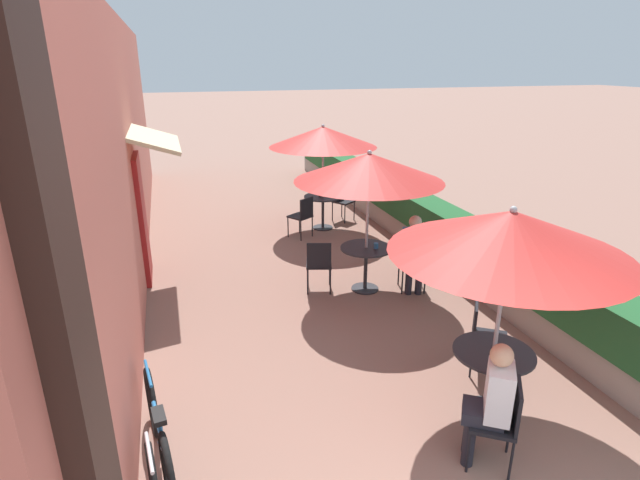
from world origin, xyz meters
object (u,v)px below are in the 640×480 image
Objects in this scene: seated_patron_mid_left at (414,250)px; bicycle_second at (159,434)px; coffee_cup_mid at (376,246)px; cafe_chair_near_left at (502,418)px; patio_umbrella_far at (323,137)px; cafe_chair_mid_left at (412,258)px; patio_table_near at (492,367)px; patio_table_mid at (366,258)px; seated_patron_near_left at (491,400)px; coffee_cup_far at (320,195)px; cafe_chair_far_left at (303,214)px; cafe_chair_near_right at (483,332)px; patio_umbrella_near at (510,233)px; patio_table_far at (323,204)px; cafe_chair_mid_right at (319,262)px; cafe_chair_far_right at (341,198)px; patio_umbrella_mid at (369,167)px.

bicycle_second is at bearing 51.26° from seated_patron_mid_left.
coffee_cup_mid is at bearing 32.98° from bicycle_second.
patio_umbrella_far is at bearing 29.76° from cafe_chair_near_left.
patio_umbrella_far reaches higher than cafe_chair_mid_left.
bicycle_second is (-3.30, 0.20, -0.18)m from patio_table_near.
patio_table_mid is at bearing 146.26° from coffee_cup_mid.
seated_patron_near_left is 6.97m from coffee_cup_far.
coffee_cup_mid is 4.40m from bicycle_second.
seated_patron_near_left is 3.71m from coffee_cup_mid.
seated_patron_near_left is at bearing -123.58° from cafe_chair_far_left.
bicycle_second is at bearing -48.83° from cafe_chair_near_right.
cafe_chair_near_right is (0.36, 0.66, -1.49)m from patio_umbrella_near.
coffee_cup_mid is 3.29m from patio_table_far.
cafe_chair_mid_right is 1.06× the size of patio_table_far.
cafe_chair_near_left and cafe_chair_far_right have the same top height.
coffee_cup_mid is 2.85m from cafe_chair_far_left.
patio_table_near is 0.94× the size of cafe_chair_far_left.
patio_umbrella_near is 7.03m from cafe_chair_far_right.
seated_patron_near_left is 1.44× the size of cafe_chair_far_left.
patio_umbrella_far reaches higher than bicycle_second.
seated_patron_near_left is 1.52× the size of patio_table_far.
cafe_chair_mid_left is 0.20m from seated_patron_mid_left.
cafe_chair_near_left is 0.38× the size of patio_umbrella_far.
bicycle_second is (-3.89, -2.71, -0.32)m from seated_patron_mid_left.
seated_patron_near_left is (-0.09, 0.06, 0.17)m from cafe_chair_near_left.
cafe_chair_near_right and cafe_chair_far_right have the same top height.
cafe_chair_far_left is at bearing -138.16° from coffee_cup_far.
bicycle_second is at bearing -139.06° from coffee_cup_mid.
cafe_chair_mid_left reaches higher than patio_table_far.
seated_patron_near_left is 3.67m from seated_patron_mid_left.
coffee_cup_mid is (0.46, 3.68, 0.09)m from seated_patron_near_left.
cafe_chair_near_left is 1.00× the size of cafe_chair_near_right.
cafe_chair_far_left is (-0.78, 5.21, 0.00)m from cafe_chair_near_right.
seated_patron_near_left is 1.44× the size of cafe_chair_mid_right.
seated_patron_near_left is at bearing 47.51° from cafe_chair_far_right.
cafe_chair_far_left is at bearing 98.81° from coffee_cup_mid.
patio_umbrella_near is 6.52m from patio_table_far.
cafe_chair_near_right is at bearing -48.89° from cafe_chair_mid_right.
patio_table_far is at bearing 10.93° from coffee_cup_far.
patio_table_mid is at bearing 30.39° from cafe_chair_near_left.
cafe_chair_far_right is 7.77m from bicycle_second.
cafe_chair_far_left is 1.51m from cafe_chair_far_right.
patio_umbrella_far reaches higher than cafe_chair_mid_right.
cafe_chair_near_left is 0.20m from seated_patron_near_left.
patio_table_near is 3.31m from bicycle_second.
patio_table_near is at bearing -87.90° from patio_umbrella_mid.
patio_table_mid is 9.12× the size of coffee_cup_far.
patio_umbrella_mid is 2.61× the size of cafe_chair_mid_left.
cafe_chair_near_left reaches higher than patio_table_mid.
cafe_chair_mid_right reaches higher than coffee_cup_far.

